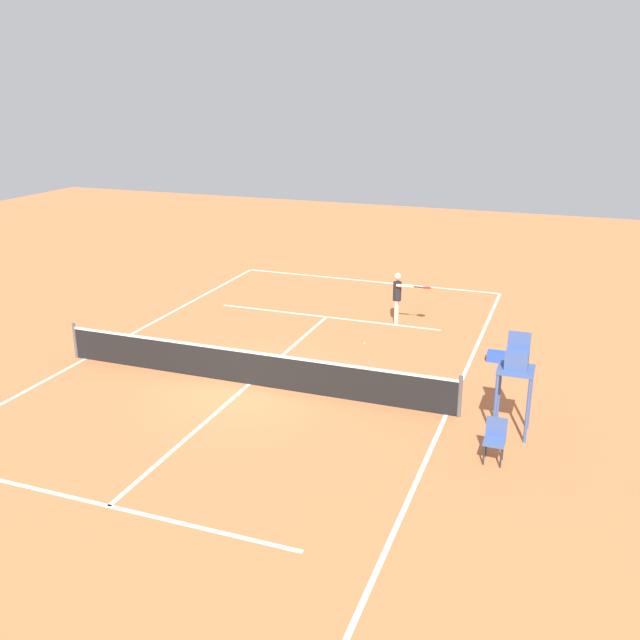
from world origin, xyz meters
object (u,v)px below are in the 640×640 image
player_serving (399,294)px  courtside_chair_near (495,438)px  tennis_ball (364,343)px  umpire_chair (516,368)px  equipment_bag (500,357)px

player_serving → courtside_chair_near: bearing=22.9°
tennis_ball → courtside_chair_near: size_ratio=0.07×
tennis_ball → courtside_chair_near: bearing=128.5°
player_serving → tennis_ball: player_serving is taller
tennis_ball → umpire_chair: 6.74m
tennis_ball → umpire_chair: bearing=137.7°
umpire_chair → courtside_chair_near: 1.80m
umpire_chair → equipment_bag: (0.73, -4.39, -1.46)m
player_serving → umpire_chair: (-4.37, 6.68, 0.55)m
player_serving → courtside_chair_near: 9.13m
umpire_chair → equipment_bag: umpire_chair is taller
umpire_chair → courtside_chair_near: bearing=81.7°
umpire_chair → equipment_bag: size_ratio=3.17×
player_serving → tennis_ball: (0.47, 2.27, -1.02)m
umpire_chair → tennis_ball: bearing=-42.3°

